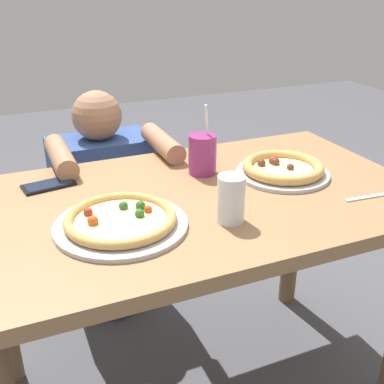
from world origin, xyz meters
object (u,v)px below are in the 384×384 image
(drink_cup_colored, at_px, (203,154))
(diner_seated, at_px, (106,217))
(water_cup_clear, at_px, (231,198))
(cell_phone, at_px, (49,185))
(pizza_near, at_px, (121,221))
(pizza_far, at_px, (283,169))
(fork, at_px, (379,195))

(drink_cup_colored, xyz_separation_m, diner_seated, (-0.23, 0.45, -0.39))
(water_cup_clear, bearing_deg, cell_phone, 134.58)
(pizza_near, bearing_deg, diner_seated, 81.37)
(drink_cup_colored, bearing_deg, pizza_near, -143.84)
(pizza_far, distance_m, water_cup_clear, 0.36)
(pizza_far, bearing_deg, fork, -54.81)
(pizza_far, relative_size, drink_cup_colored, 1.32)
(water_cup_clear, height_order, fork, water_cup_clear)
(pizza_near, xyz_separation_m, pizza_far, (0.56, 0.13, 0.00))
(cell_phone, xyz_separation_m, diner_seated, (0.24, 0.37, -0.33))
(pizza_near, xyz_separation_m, fork, (0.73, -0.11, -0.02))
(pizza_far, xyz_separation_m, drink_cup_colored, (-0.22, 0.11, 0.04))
(cell_phone, distance_m, diner_seated, 0.55)
(pizza_near, bearing_deg, fork, -8.71)
(drink_cup_colored, relative_size, water_cup_clear, 1.78)
(fork, bearing_deg, water_cup_clear, 175.92)
(pizza_near, height_order, water_cup_clear, water_cup_clear)
(pizza_far, bearing_deg, diner_seated, 128.54)
(fork, bearing_deg, pizza_far, 125.19)
(drink_cup_colored, bearing_deg, cell_phone, 169.80)
(pizza_far, xyz_separation_m, water_cup_clear, (-0.29, -0.21, 0.04))
(pizza_near, distance_m, pizza_far, 0.57)
(pizza_near, relative_size, fork, 1.66)
(water_cup_clear, bearing_deg, diner_seated, 101.75)
(fork, xyz_separation_m, cell_phone, (-0.86, 0.44, 0.00))
(pizza_near, relative_size, cell_phone, 2.10)
(pizza_far, xyz_separation_m, cell_phone, (-0.69, 0.20, -0.02))
(fork, relative_size, diner_seated, 0.22)
(fork, distance_m, cell_phone, 0.96)
(pizza_near, bearing_deg, pizza_far, 13.07)
(pizza_far, xyz_separation_m, diner_seated, (-0.45, 0.57, -0.35))
(fork, bearing_deg, diner_seated, 127.58)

